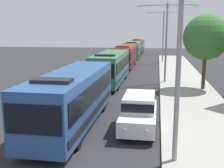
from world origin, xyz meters
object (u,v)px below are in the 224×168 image
at_px(bus_second_in_line, 111,67).
at_px(roadside_tree, 206,37).
at_px(streetlamp_near, 180,36).
at_px(bus_middle, 125,55).
at_px(bus_fourth_in_line, 133,49).
at_px(streetlamp_mid, 166,34).
at_px(bus_rear, 138,46).
at_px(streetlamp_far, 163,31).
at_px(bus_lead, 74,96).
at_px(white_suv, 139,110).

relative_size(bus_second_in_line, roadside_tree, 1.62).
bearing_deg(streetlamp_near, roadside_tree, 77.30).
distance_m(bus_middle, roadside_tree, 17.26).
xyz_separation_m(bus_middle, streetlamp_near, (5.40, -29.25, 3.44)).
xyz_separation_m(bus_fourth_in_line, streetlamp_mid, (5.40, -24.64, 3.24)).
distance_m(bus_rear, streetlamp_far, 20.33).
relative_size(bus_fourth_in_line, roadside_tree, 1.68).
height_order(bus_middle, roadside_tree, roadside_tree).
xyz_separation_m(bus_lead, bus_second_in_line, (-0.00, 12.74, -0.00)).
bearing_deg(streetlamp_near, bus_middle, 100.46).
distance_m(bus_fourth_in_line, streetlamp_mid, 25.43).
relative_size(bus_lead, roadside_tree, 1.62).
height_order(streetlamp_mid, streetlamp_far, streetlamp_far).
height_order(bus_rear, streetlamp_mid, streetlamp_mid).
bearing_deg(bus_second_in_line, streetlamp_mid, 8.48).
relative_size(streetlamp_far, roadside_tree, 1.24).
bearing_deg(roadside_tree, bus_fourth_in_line, 107.57).
xyz_separation_m(bus_second_in_line, bus_middle, (0.00, 12.57, 0.00)).
bearing_deg(bus_second_in_line, bus_lead, -90.00).
bearing_deg(bus_rear, streetlamp_far, -74.38).
distance_m(bus_second_in_line, streetlamp_far, 19.36).
bearing_deg(streetlamp_mid, bus_rear, 98.35).
distance_m(bus_fourth_in_line, bus_rear, 12.15).
bearing_deg(bus_middle, white_suv, -81.71).
bearing_deg(bus_lead, roadside_tree, 50.91).
height_order(bus_second_in_line, streetlamp_far, streetlamp_far).
xyz_separation_m(streetlamp_mid, streetlamp_far, (0.00, 17.48, 0.13)).
height_order(white_suv, streetlamp_near, streetlamp_near).
distance_m(streetlamp_near, streetlamp_far, 34.96).
xyz_separation_m(bus_lead, bus_fourth_in_line, (0.00, 38.18, 0.00)).
xyz_separation_m(bus_lead, streetlamp_far, (5.40, 31.02, 3.37)).
bearing_deg(bus_lead, bus_second_in_line, 90.00).
bearing_deg(roadside_tree, streetlamp_mid, 139.36).
distance_m(bus_second_in_line, roadside_tree, 9.42).
height_order(bus_lead, streetlamp_mid, streetlamp_mid).
distance_m(bus_second_in_line, bus_fourth_in_line, 25.44).
bearing_deg(bus_middle, bus_second_in_line, -90.00).
relative_size(bus_middle, bus_fourth_in_line, 1.03).
height_order(bus_lead, streetlamp_far, streetlamp_far).
bearing_deg(bus_middle, bus_lead, -90.00).
height_order(bus_second_in_line, white_suv, bus_second_in_line).
distance_m(bus_second_in_line, white_suv, 13.34).
distance_m(bus_lead, bus_fourth_in_line, 38.18).
bearing_deg(bus_fourth_in_line, roadside_tree, -72.43).
height_order(bus_middle, white_suv, bus_middle).
xyz_separation_m(white_suv, streetlamp_near, (1.70, -3.88, 4.09)).
bearing_deg(bus_middle, streetlamp_near, -79.54).
bearing_deg(bus_middle, roadside_tree, -59.22).
height_order(bus_lead, bus_fourth_in_line, same).
bearing_deg(streetlamp_far, white_suv, -93.13).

